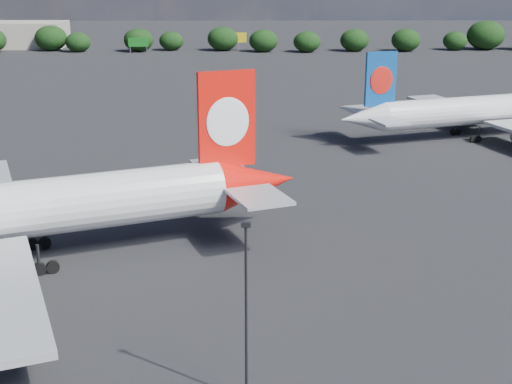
{
  "coord_description": "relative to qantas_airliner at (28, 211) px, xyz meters",
  "views": [
    {
      "loc": [
        15.55,
        -41.42,
        24.96
      ],
      "look_at": [
        16.0,
        12.0,
        8.0
      ],
      "focal_mm": 50.0,
      "sensor_mm": 36.0,
      "label": 1
    }
  ],
  "objects": [
    {
      "name": "highway_sign",
      "position": [
        -14.33,
        159.22,
        -1.72
      ],
      "size": [
        6.0,
        0.3,
        4.5
      ],
      "color": "#136219",
      "rests_on": "ground"
    },
    {
      "name": "china_southern_airliner",
      "position": [
        52.59,
        47.23,
        -0.71
      ],
      "size": [
        40.77,
        39.13,
        13.6
      ],
      "color": "silver",
      "rests_on": "ground"
    },
    {
      "name": "billboard_yellow",
      "position": [
        15.67,
        165.22,
        -0.98
      ],
      "size": [
        5.0,
        0.3,
        5.5
      ],
      "color": "gold",
      "rests_on": "ground"
    },
    {
      "name": "horizon_treeline",
      "position": [
        15.41,
        164.32,
        -1.16
      ],
      "size": [
        205.05,
        15.04,
        8.99
      ],
      "color": "black",
      "rests_on": "ground"
    },
    {
      "name": "apron_lamp_post",
      "position": [
        18.97,
        -21.04,
        1.51
      ],
      "size": [
        0.55,
        0.3,
        11.41
      ],
      "color": "black",
      "rests_on": "ground"
    },
    {
      "name": "ground",
      "position": [
        3.67,
        43.22,
        -4.85
      ],
      "size": [
        500.0,
        500.0,
        0.0
      ],
      "primitive_type": "plane",
      "color": "black",
      "rests_on": "ground"
    },
    {
      "name": "qantas_airliner",
      "position": [
        0.0,
        0.0,
        0.0
      ],
      "size": [
        47.02,
        45.25,
        15.92
      ],
      "color": "silver",
      "rests_on": "ground"
    }
  ]
}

